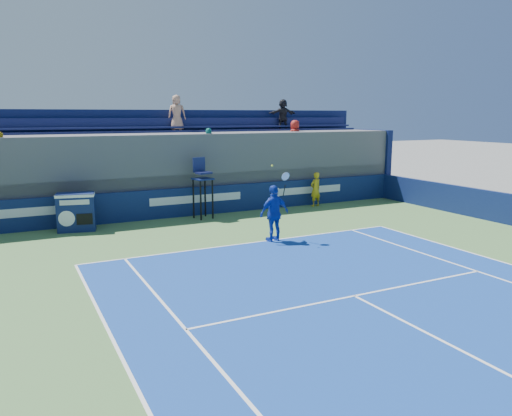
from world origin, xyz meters
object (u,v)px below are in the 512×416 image
umpire_chair (202,181)px  tennis_player (274,213)px  ball_person (316,189)px  match_clock (76,211)px

umpire_chair → tennis_player: size_ratio=0.96×
ball_person → tennis_player: 6.80m
umpire_chair → tennis_player: 4.71m
match_clock → tennis_player: size_ratio=0.56×
match_clock → ball_person: bearing=1.5°
match_clock → umpire_chair: size_ratio=0.58×
ball_person → umpire_chair: (-5.60, -0.20, 0.73)m
ball_person → umpire_chair: 5.65m
tennis_player → umpire_chair: bearing=99.7°
ball_person → match_clock: 10.50m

